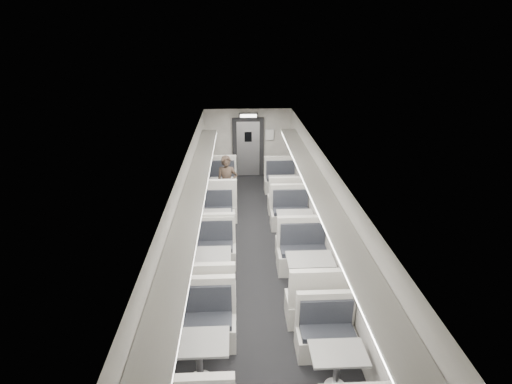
{
  "coord_description": "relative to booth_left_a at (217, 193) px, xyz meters",
  "views": [
    {
      "loc": [
        -0.38,
        -7.68,
        4.94
      ],
      "look_at": [
        0.06,
        1.35,
        1.23
      ],
      "focal_mm": 28.0,
      "sensor_mm": 36.0,
      "label": 1
    }
  ],
  "objects": [
    {
      "name": "booth_left_c",
      "position": [
        0.0,
        -3.99,
        -0.03
      ],
      "size": [
        1.08,
        2.19,
        1.17
      ],
      "color": "#B8B9AD",
      "rests_on": "room"
    },
    {
      "name": "booth_left_d",
      "position": [
        0.0,
        -6.4,
        -0.03
      ],
      "size": [
        1.08,
        2.19,
        1.17
      ],
      "color": "#B8B9AD",
      "rests_on": "room"
    },
    {
      "name": "booth_right_b",
      "position": [
        2.0,
        -2.21,
        -0.04
      ],
      "size": [
        1.06,
        2.15,
        1.15
      ],
      "color": "#B8B9AD",
      "rests_on": "room"
    },
    {
      "name": "wall_notice",
      "position": [
        1.75,
        2.66,
        1.08
      ],
      "size": [
        0.32,
        0.02,
        0.4
      ],
      "primitive_type": "cube",
      "color": "white",
      "rests_on": "room"
    },
    {
      "name": "room",
      "position": [
        1.0,
        -3.26,
        0.78
      ],
      "size": [
        3.24,
        12.24,
        2.64
      ],
      "color": "black",
      "rests_on": "ground"
    },
    {
      "name": "booth_right_d",
      "position": [
        2.0,
        -6.62,
        -0.07
      ],
      "size": [
        0.96,
        1.96,
        1.05
      ],
      "color": "#B8B9AD",
      "rests_on": "room"
    },
    {
      "name": "booth_right_c",
      "position": [
        2.0,
        -4.29,
        -0.02
      ],
      "size": [
        1.1,
        2.24,
        1.2
      ],
      "color": "#B8B9AD",
      "rests_on": "room"
    },
    {
      "name": "booth_left_a",
      "position": [
        0.0,
        0.0,
        0.0
      ],
      "size": [
        1.16,
        2.35,
        1.25
      ],
      "color": "#B8B9AD",
      "rests_on": "room"
    },
    {
      "name": "window_a",
      "position": [
        -0.49,
        0.14,
        0.93
      ],
      "size": [
        0.02,
        1.18,
        0.84
      ],
      "primitive_type": "cube",
      "color": "black",
      "rests_on": "room"
    },
    {
      "name": "luggage_rack_right",
      "position": [
        2.24,
        -3.56,
        1.5
      ],
      "size": [
        0.46,
        10.4,
        0.09
      ],
      "color": "#B8B9AD",
      "rests_on": "room"
    },
    {
      "name": "luggage_rack_left",
      "position": [
        -0.24,
        -3.56,
        1.5
      ],
      "size": [
        0.46,
        10.4,
        0.09
      ],
      "color": "#B8B9AD",
      "rests_on": "room"
    },
    {
      "name": "window_b",
      "position": [
        -0.49,
        -2.06,
        0.93
      ],
      "size": [
        0.02,
        1.18,
        0.84
      ],
      "primitive_type": "cube",
      "color": "black",
      "rests_on": "room"
    },
    {
      "name": "window_c",
      "position": [
        -0.49,
        -4.26,
        0.93
      ],
      "size": [
        0.02,
        1.18,
        0.84
      ],
      "primitive_type": "cube",
      "color": "black",
      "rests_on": "room"
    },
    {
      "name": "window_d",
      "position": [
        -0.49,
        -6.46,
        0.93
      ],
      "size": [
        0.02,
        1.18,
        0.84
      ],
      "primitive_type": "cube",
      "color": "black",
      "rests_on": "room"
    },
    {
      "name": "passenger",
      "position": [
        0.31,
        -0.31,
        0.41
      ],
      "size": [
        0.62,
        0.43,
        1.66
      ],
      "primitive_type": "imported",
      "rotation": [
        0.0,
        0.0,
        -0.05
      ],
      "color": "black",
      "rests_on": "room"
    },
    {
      "name": "booth_left_b",
      "position": [
        0.0,
        -2.04,
        -0.04
      ],
      "size": [
        1.03,
        2.1,
        1.12
      ],
      "color": "#B8B9AD",
      "rests_on": "room"
    },
    {
      "name": "vestibule_door",
      "position": [
        1.0,
        2.68,
        0.62
      ],
      "size": [
        1.1,
        0.13,
        2.1
      ],
      "color": "black",
      "rests_on": "room"
    },
    {
      "name": "exit_sign",
      "position": [
        1.0,
        2.19,
        1.86
      ],
      "size": [
        0.62,
        0.12,
        0.16
      ],
      "color": "black",
      "rests_on": "room"
    },
    {
      "name": "booth_right_a",
      "position": [
        2.0,
        0.34,
        -0.04
      ],
      "size": [
        1.04,
        2.12,
        1.13
      ],
      "color": "#B8B9AD",
      "rests_on": "room"
    }
  ]
}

